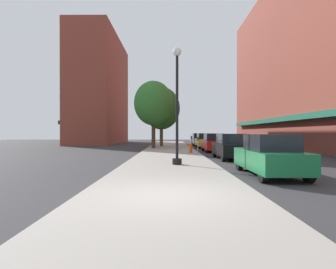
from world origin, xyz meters
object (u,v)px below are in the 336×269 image
object	(u,v)px
parking_meter_far	(198,143)
tree_near	(153,103)
lamppost	(177,103)
fire_hydrant	(191,148)
tree_mid	(161,108)
car_green	(269,156)
car_black	(231,147)
parking_meter_near	(191,141)
car_white	(199,139)
car_yellow	(205,141)
car_red	(214,143)

from	to	relation	value
parking_meter_far	tree_near	world-z (taller)	tree_near
lamppost	fire_hydrant	bearing A→B (deg)	80.78
parking_meter_far	tree_mid	bearing A→B (deg)	102.52
fire_hydrant	parking_meter_far	bearing A→B (deg)	-80.78
car_green	parking_meter_far	bearing A→B (deg)	101.20
fire_hydrant	car_black	size ratio (longest dim) A/B	0.18
car_black	lamppost	bearing A→B (deg)	-130.11
tree_near	fire_hydrant	bearing A→B (deg)	-63.30
parking_meter_near	car_black	xyz separation A→B (m)	(1.95, -7.64, -0.14)
parking_meter_near	lamppost	bearing A→B (deg)	-98.08
tree_near	car_white	distance (m)	11.09
parking_meter_far	car_white	world-z (taller)	car_white
fire_hydrant	car_yellow	bearing A→B (deg)	76.03
parking_meter_far	car_white	xyz separation A→B (m)	(1.95, 17.51, -0.14)
tree_mid	car_red	world-z (taller)	tree_mid
tree_near	car_yellow	size ratio (longest dim) A/B	1.63
tree_near	car_white	xyz separation A→B (m)	(5.67, 8.66, -3.98)
car_green	lamppost	bearing A→B (deg)	140.26
car_red	fire_hydrant	bearing A→B (deg)	-130.58
fire_hydrant	car_green	size ratio (longest dim) A/B	0.18
parking_meter_near	car_black	world-z (taller)	car_black
tree_near	car_black	distance (m)	12.77
lamppost	car_black	xyz separation A→B (m)	(3.61, 4.08, -2.39)
fire_hydrant	lamppost	bearing A→B (deg)	-99.22
lamppost	parking_meter_near	distance (m)	12.05
tree_near	car_red	bearing A→B (deg)	-34.31
tree_mid	car_green	world-z (taller)	tree_mid
car_white	parking_meter_near	bearing A→B (deg)	-98.92
car_green	car_black	xyz separation A→B (m)	(0.00, 6.95, 0.00)
tree_mid	car_white	size ratio (longest dim) A/B	1.67
lamppost	car_white	world-z (taller)	lamppost
parking_meter_near	car_green	bearing A→B (deg)	-82.39
parking_meter_near	car_green	xyz separation A→B (m)	(1.95, -14.59, -0.14)
fire_hydrant	tree_mid	xyz separation A→B (m)	(-2.68, 11.50, 4.18)
car_yellow	car_green	bearing A→B (deg)	-88.04
car_white	lamppost	bearing A→B (deg)	-98.26
car_black	car_yellow	distance (m)	13.27
parking_meter_near	car_white	xyz separation A→B (m)	(1.95, 11.75, -0.14)
lamppost	tree_mid	distance (m)	19.71
tree_mid	car_green	size ratio (longest dim) A/B	1.67
tree_mid	car_green	xyz separation A→B (m)	(4.98, -22.48, -3.89)
car_red	parking_meter_near	bearing A→B (deg)	156.78
parking_meter_far	tree_mid	distance (m)	14.47
tree_mid	tree_near	bearing A→B (deg)	-98.15
parking_meter_far	car_green	xyz separation A→B (m)	(1.95, -8.84, -0.14)
tree_near	car_white	bearing A→B (deg)	56.81
parking_meter_far	car_black	size ratio (longest dim) A/B	0.30
car_black	tree_near	bearing A→B (deg)	119.29
car_black	car_red	bearing A→B (deg)	91.46
tree_mid	car_white	distance (m)	7.41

